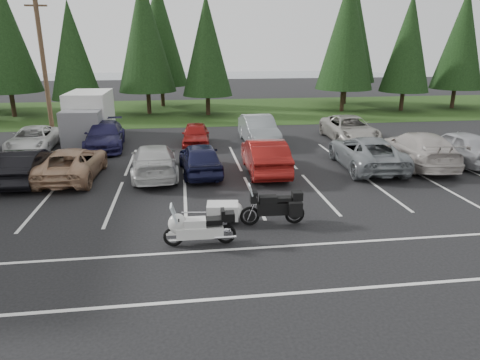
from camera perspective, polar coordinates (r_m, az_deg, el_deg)
name	(u,v)px	position (r m, az deg, el deg)	size (l,w,h in m)	color
ground	(245,206)	(16.03, 0.63, -3.43)	(120.00, 120.00, 0.00)	black
grass_strip	(207,111)	(39.28, -4.48, 9.22)	(80.00, 16.00, 0.01)	#1B3210
lake_water	(220,81)	(70.30, -2.68, 13.00)	(70.00, 50.00, 0.02)	slate
utility_pole	(44,63)	(27.93, -24.72, 13.95)	(1.60, 0.26, 9.00)	#473321
box_truck	(87,117)	(28.24, -19.68, 7.88)	(2.40, 5.60, 2.90)	silver
stall_markings	(238,188)	(17.89, -0.29, -1.13)	(32.00, 16.00, 0.01)	silver
conifer_2	(1,28)	(40.07, -29.30, 17.27)	(5.10, 5.10, 11.89)	#332316
conifer_3	(72,51)	(37.14, -21.48, 15.77)	(3.87, 3.87, 9.02)	#332316
conifer_4	(144,34)	(37.80, -12.62, 18.46)	(4.80, 4.80, 11.17)	#332316
conifer_5	(207,46)	(36.45, -4.46, 17.44)	(4.14, 4.14, 9.63)	#332316
conifer_6	(347,32)	(39.53, 14.09, 18.58)	(4.93, 4.93, 11.48)	#332316
conifer_7	(408,43)	(41.54, 21.53, 16.60)	(4.27, 4.27, 9.94)	#332316
conifer_8	(462,39)	(45.07, 27.48, 16.33)	(4.53, 4.53, 10.56)	#332316
conifer_back_b	(159,32)	(42.34, -10.72, 18.78)	(4.97, 4.97, 11.58)	#332316
conifer_back_c	(350,25)	(44.65, 14.40, 19.41)	(5.50, 5.50, 12.81)	#332316
car_near_1	(27,165)	(20.79, -26.54, 1.77)	(1.55, 4.45, 1.47)	black
car_near_2	(72,163)	(20.46, -21.46, 2.08)	(2.31, 5.01, 1.39)	tan
car_near_3	(154,161)	(19.80, -11.37, 2.55)	(2.02, 4.96, 1.44)	#B9BAB8
car_near_4	(200,158)	(19.81, -5.33, 2.90)	(1.75, 4.34, 1.48)	#161837
car_near_5	(265,156)	(19.97, 3.33, 3.25)	(1.70, 4.87, 1.60)	maroon
car_near_6	(366,152)	(21.58, 16.47, 3.56)	(2.56, 5.55, 1.54)	gray
car_near_7	(418,149)	(22.94, 22.66, 3.87)	(2.32, 5.71, 1.66)	beige
car_near_8	(459,146)	(24.32, 27.14, 4.00)	(1.95, 4.85, 1.65)	#AFB0B4
car_far_0	(33,139)	(26.75, -25.88, 4.91)	(2.20, 4.78, 1.33)	white
car_far_1	(105,136)	(25.89, -17.57, 5.67)	(2.08, 5.11, 1.48)	#1D1B44
car_far_2	(196,135)	(25.50, -5.92, 6.04)	(1.56, 3.87, 1.32)	maroon
car_far_3	(259,130)	(25.91, 2.49, 6.69)	(1.76, 5.04, 1.66)	gray
car_far_4	(350,129)	(27.42, 14.40, 6.62)	(2.53, 5.48, 1.52)	#9F9B92
touring_motorcycle	(200,224)	(12.82, -5.41, -5.90)	(2.40, 0.74, 1.33)	silver
cargo_trailer	(223,213)	(14.42, -2.33, -4.42)	(1.52, 0.85, 0.70)	silver
adventure_motorcycle	(273,204)	(14.18, 4.38, -3.20)	(2.41, 0.84, 1.47)	black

